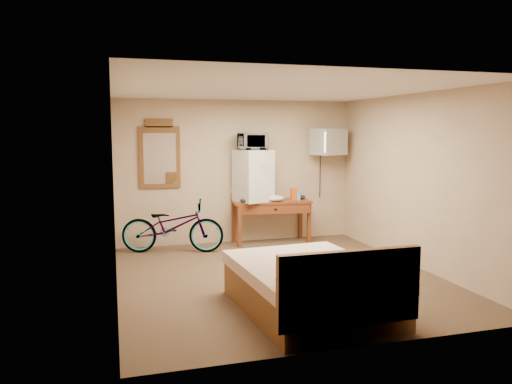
# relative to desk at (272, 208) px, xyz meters

# --- Properties ---
(room) EXTENTS (4.60, 4.64, 2.50)m
(room) POSITION_rel_desk_xyz_m (-0.56, -2.00, 0.62)
(room) COLOR #503828
(room) RESTS_ON ground
(desk) EXTENTS (1.40, 0.64, 0.75)m
(desk) POSITION_rel_desk_xyz_m (0.00, 0.00, 0.00)
(desk) COLOR maroon
(desk) RESTS_ON floor
(mini_fridge) EXTENTS (0.69, 0.67, 0.89)m
(mini_fridge) POSITION_rel_desk_xyz_m (-0.33, 0.03, 0.57)
(mini_fridge) COLOR silver
(mini_fridge) RESTS_ON desk
(microwave) EXTENTS (0.61, 0.51, 0.29)m
(microwave) POSITION_rel_desk_xyz_m (-0.33, 0.04, 1.16)
(microwave) COLOR silver
(microwave) RESTS_ON mini_fridge
(snack_bag) EXTENTS (0.12, 0.08, 0.22)m
(snack_bag) POSITION_rel_desk_xyz_m (0.39, -0.05, 0.23)
(snack_bag) COLOR #CF4F12
(snack_bag) RESTS_ON desk
(blue_cup) EXTENTS (0.09, 0.09, 0.15)m
(blue_cup) POSITION_rel_desk_xyz_m (0.48, -0.04, 0.19)
(blue_cup) COLOR #44B9E8
(blue_cup) RESTS_ON desk
(cloth_cream) EXTENTS (0.35, 0.27, 0.11)m
(cloth_cream) POSITION_rel_desk_xyz_m (0.02, -0.09, 0.17)
(cloth_cream) COLOR silver
(cloth_cream) RESTS_ON desk
(cloth_dark_a) EXTENTS (0.23, 0.17, 0.09)m
(cloth_dark_a) POSITION_rel_desk_xyz_m (-0.49, -0.13, 0.16)
(cloth_dark_a) COLOR black
(cloth_dark_a) RESTS_ON desk
(cloth_dark_b) EXTENTS (0.18, 0.14, 0.08)m
(cloth_dark_b) POSITION_rel_desk_xyz_m (0.56, 0.05, 0.16)
(cloth_dark_b) COLOR black
(cloth_dark_b) RESTS_ON desk
(crt_television) EXTENTS (0.65, 0.67, 0.46)m
(crt_television) POSITION_rel_desk_xyz_m (1.06, 0.02, 1.14)
(crt_television) COLOR black
(crt_television) RESTS_ON room
(wall_mirror) EXTENTS (0.68, 0.04, 1.16)m
(wall_mirror) POSITION_rel_desk_xyz_m (-1.90, 0.27, 0.94)
(wall_mirror) COLOR brown
(wall_mirror) RESTS_ON room
(bicycle) EXTENTS (1.74, 0.98, 0.87)m
(bicycle) POSITION_rel_desk_xyz_m (-1.76, -0.21, -0.20)
(bicycle) COLOR black
(bicycle) RESTS_ON floor
(bed) EXTENTS (1.57, 2.00, 0.90)m
(bed) POSITION_rel_desk_xyz_m (-0.63, -3.38, -0.33)
(bed) COLOR brown
(bed) RESTS_ON floor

